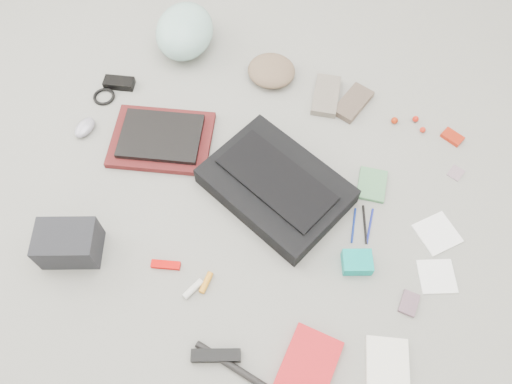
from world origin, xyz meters
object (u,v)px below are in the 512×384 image
at_px(messenger_bag, 276,186).
at_px(laptop, 161,136).
at_px(camera_bag, 69,243).
at_px(accordion_wallet, 357,262).
at_px(book_red, 307,368).
at_px(bike_helmet, 185,31).

xyz_separation_m(messenger_bag, laptop, (-0.50, 0.04, -0.00)).
bearing_deg(camera_bag, laptop, 59.74).
distance_m(laptop, accordion_wallet, 0.89).
xyz_separation_m(book_red, accordion_wallet, (0.04, 0.39, 0.01)).
bearing_deg(messenger_bag, accordion_wallet, -3.19).
distance_m(messenger_bag, book_red, 0.65).
bearing_deg(bike_helmet, accordion_wallet, -47.34).
bearing_deg(laptop, accordion_wallet, -29.77).
bearing_deg(book_red, accordion_wallet, 86.23).
xyz_separation_m(laptop, camera_bag, (-0.06, -0.54, 0.03)).
relative_size(bike_helmet, camera_bag, 1.52).
relative_size(messenger_bag, book_red, 2.11).
distance_m(bike_helmet, accordion_wallet, 1.23).
bearing_deg(accordion_wallet, camera_bag, 176.34).
height_order(messenger_bag, camera_bag, camera_bag).
bearing_deg(camera_bag, bike_helmet, 70.82).
relative_size(laptop, camera_bag, 1.56).
height_order(book_red, accordion_wallet, accordion_wallet).
height_order(bike_helmet, camera_bag, bike_helmet).
bearing_deg(messenger_bag, camera_bag, -117.96).
height_order(messenger_bag, bike_helmet, bike_helmet).
xyz_separation_m(bike_helmet, accordion_wallet, (1.01, -0.70, -0.07)).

